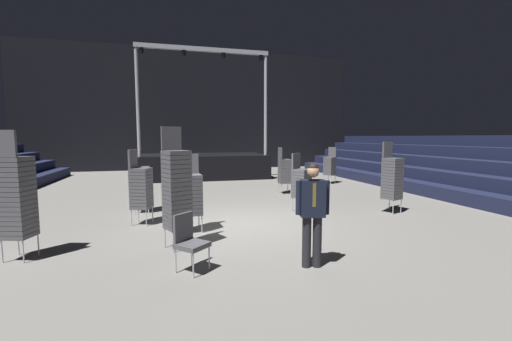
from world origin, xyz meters
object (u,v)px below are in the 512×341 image
Objects in this scene: chair_stack_aisle_left at (177,188)px; chair_stack_rear_left at (330,165)px; chair_stack_mid_centre at (17,196)px; stage_riser at (203,164)px; chair_stack_front_right at (392,177)px; chair_stack_mid_left at (141,187)px; chair_stack_rear_right at (141,182)px; chair_stack_mid_right at (301,182)px; man_with_tie at (313,209)px; chair_stack_front_left at (285,170)px; loose_chair_near_man at (189,239)px; chair_stack_rear_centre at (192,193)px.

chair_stack_rear_left is at bearing -157.59° from chair_stack_aisle_left.
chair_stack_mid_centre is at bearing -26.49° from chair_stack_aisle_left.
stage_riser is at bearing -122.14° from chair_stack_aisle_left.
chair_stack_front_right is 1.09× the size of chair_stack_mid_left.
stage_riser is 3.56× the size of chair_stack_mid_left.
chair_stack_mid_right is at bearing 81.45° from chair_stack_rear_right.
chair_stack_rear_right is at bearing -155.51° from chair_stack_mid_left.
stage_riser is 3.92× the size of chair_stack_mid_right.
man_with_tie is at bearing 19.91° from chair_stack_front_right.
chair_stack_aisle_left reaches higher than chair_stack_mid_left.
chair_stack_front_right is (1.88, -3.88, 0.13)m from chair_stack_front_left.
chair_stack_mid_left is 1.10× the size of chair_stack_rear_left.
chair_stack_rear_centre is at bearing -138.16° from loose_chair_near_man.
loose_chair_near_man is (0.98, -3.30, -0.41)m from chair_stack_mid_left.
man_with_tie is 4.27m from chair_stack_mid_right.
chair_stack_mid_right is at bearing 115.54° from chair_stack_rear_left.
chair_stack_front_right is at bearing 170.75° from chair_stack_aisle_left.
loose_chair_near_man is at bearing 1.18° from man_with_tie.
stage_riser is at bearing 166.40° from chair_stack_rear_right.
chair_stack_rear_right is at bearing -107.78° from stage_riser.
chair_stack_aisle_left reaches higher than man_with_tie.
chair_stack_mid_left is (-5.01, -3.36, 0.04)m from chair_stack_front_left.
chair_stack_mid_right is at bearing -38.32° from chair_stack_front_right.
chair_stack_rear_centre is at bearing -13.26° from chair_stack_mid_right.
chair_stack_mid_right is 0.95× the size of chair_stack_rear_centre.
stage_riser is at bearing -113.32° from chair_stack_mid_right.
chair_stack_rear_right is 1.00× the size of chair_stack_rear_centre.
man_with_tie is 5.18m from chair_stack_mid_centre.
chair_stack_mid_left reaches higher than chair_stack_rear_centre.
chair_stack_front_left is 0.75× the size of chair_stack_aisle_left.
stage_riser is at bearing -102.42° from chair_stack_rear_centre.
chair_stack_aisle_left is at bearing -34.94° from chair_stack_front_left.
chair_stack_mid_left is 1.10× the size of chair_stack_mid_right.
chair_stack_rear_right reaches higher than man_with_tie.
chair_stack_rear_right is 0.75× the size of chair_stack_aisle_left.
chair_stack_aisle_left is at bearing -98.14° from stage_riser.
chair_stack_mid_right is (4.45, 0.34, -0.08)m from chair_stack_mid_left.
chair_stack_front_right is 2.60m from chair_stack_mid_right.
loose_chair_near_man is (-7.04, -8.74, -0.33)m from chair_stack_rear_left.
chair_stack_front_right is at bearing 79.05° from chair_stack_rear_right.
stage_riser is at bearing -174.21° from chair_stack_mid_left.
stage_riser is 2.80× the size of chair_stack_aisle_left.
chair_stack_mid_right reaches higher than loose_chair_near_man.
man_with_tie is 1.03× the size of chair_stack_rear_left.
stage_riser is 6.79m from chair_stack_rear_left.
man_with_tie is 1.03× the size of chair_stack_mid_right.
chair_stack_front_right is 6.07m from chair_stack_rear_left.
chair_stack_rear_right is 3.62m from chair_stack_aisle_left.
chair_stack_front_right is at bearing 139.88° from chair_stack_rear_left.
chair_stack_rear_centre is (-1.29, -10.36, 0.20)m from stage_riser.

